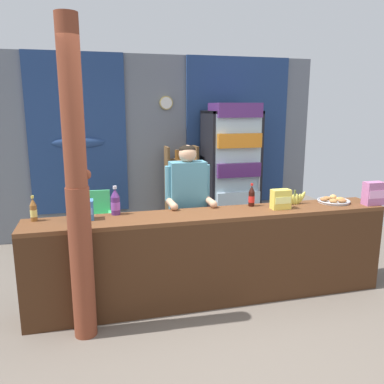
# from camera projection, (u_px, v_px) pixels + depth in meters

# --- Properties ---
(ground_plane) EXTENTS (7.32, 7.32, 0.00)m
(ground_plane) POSITION_uv_depth(u_px,v_px,m) (187.00, 274.00, 4.72)
(ground_plane) COLOR #665B51
(back_wall_curtained) EXTENTS (4.98, 0.22, 2.72)m
(back_wall_curtained) POSITION_uv_depth(u_px,v_px,m) (161.00, 145.00, 6.07)
(back_wall_curtained) COLOR slate
(back_wall_curtained) RESTS_ON ground
(stall_counter) EXTENTS (3.66, 0.47, 0.93)m
(stall_counter) POSITION_uv_depth(u_px,v_px,m) (216.00, 251.00, 3.91)
(stall_counter) COLOR brown
(stall_counter) RESTS_ON ground
(timber_post) EXTENTS (0.22, 0.19, 2.66)m
(timber_post) POSITION_uv_depth(u_px,v_px,m) (77.00, 194.00, 3.21)
(timber_post) COLOR brown
(timber_post) RESTS_ON ground
(drink_fridge) EXTENTS (0.76, 0.72, 2.02)m
(drink_fridge) POSITION_uv_depth(u_px,v_px,m) (231.00, 166.00, 5.85)
(drink_fridge) COLOR black
(drink_fridge) RESTS_ON ground
(bottle_shelf_rack) EXTENTS (0.48, 0.28, 1.39)m
(bottle_shelf_rack) POSITION_uv_depth(u_px,v_px,m) (182.00, 190.00, 6.00)
(bottle_shelf_rack) COLOR brown
(bottle_shelf_rack) RESTS_ON ground
(plastic_lawn_chair) EXTENTS (0.46, 0.46, 0.86)m
(plastic_lawn_chair) POSITION_uv_depth(u_px,v_px,m) (95.00, 219.00, 5.28)
(plastic_lawn_chair) COLOR #4CC675
(plastic_lawn_chair) RESTS_ON ground
(shopkeeper) EXTENTS (0.50, 0.42, 1.57)m
(shopkeeper) POSITION_uv_depth(u_px,v_px,m) (188.00, 198.00, 4.31)
(shopkeeper) COLOR #28282D
(shopkeeper) RESTS_ON ground
(soda_bottle_grape_soda) EXTENTS (0.09, 0.09, 0.29)m
(soda_bottle_grape_soda) POSITION_uv_depth(u_px,v_px,m) (115.00, 202.00, 3.84)
(soda_bottle_grape_soda) COLOR #56286B
(soda_bottle_grape_soda) RESTS_ON stall_counter
(soda_bottle_cola) EXTENTS (0.07, 0.07, 0.25)m
(soda_bottle_cola) POSITION_uv_depth(u_px,v_px,m) (252.00, 196.00, 4.17)
(soda_bottle_cola) COLOR black
(soda_bottle_cola) RESTS_ON stall_counter
(soda_bottle_iced_tea) EXTENTS (0.06, 0.06, 0.24)m
(soda_bottle_iced_tea) POSITION_uv_depth(u_px,v_px,m) (33.00, 210.00, 3.63)
(soda_bottle_iced_tea) COLOR brown
(soda_bottle_iced_tea) RESTS_ON stall_counter
(snack_box_instant_noodle) EXTENTS (0.20, 0.11, 0.20)m
(snack_box_instant_noodle) POSITION_uv_depth(u_px,v_px,m) (281.00, 199.00, 4.06)
(snack_box_instant_noodle) COLOR #EAD14C
(snack_box_instant_noodle) RESTS_ON stall_counter
(snack_box_biscuit) EXTENTS (0.22, 0.14, 0.19)m
(snack_box_biscuit) POSITION_uv_depth(u_px,v_px,m) (81.00, 210.00, 3.67)
(snack_box_biscuit) COLOR #3D75B7
(snack_box_biscuit) RESTS_ON stall_counter
(snack_box_wafer) EXTENTS (0.21, 0.12, 0.25)m
(snack_box_wafer) POSITION_uv_depth(u_px,v_px,m) (373.00, 193.00, 4.22)
(snack_box_wafer) COLOR #B76699
(snack_box_wafer) RESTS_ON stall_counter
(pastry_tray) EXTENTS (0.35, 0.35, 0.07)m
(pastry_tray) POSITION_uv_depth(u_px,v_px,m) (334.00, 200.00, 4.34)
(pastry_tray) COLOR #BCBCC1
(pastry_tray) RESTS_ON stall_counter
(banana_bunch) EXTENTS (0.28, 0.06, 0.16)m
(banana_bunch) POSITION_uv_depth(u_px,v_px,m) (295.00, 199.00, 4.26)
(banana_bunch) COLOR #CCC14C
(banana_bunch) RESTS_ON stall_counter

